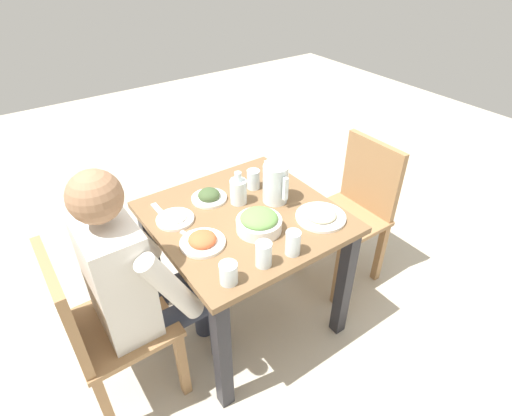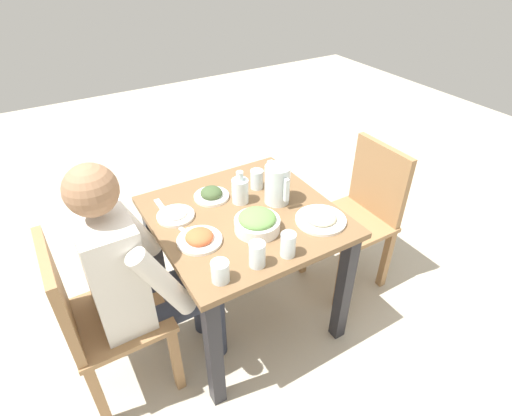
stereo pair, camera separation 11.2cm
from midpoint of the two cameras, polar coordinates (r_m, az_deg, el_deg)
name	(u,v)px [view 2 (the right image)]	position (r m, az deg, el deg)	size (l,w,h in m)	color
ground_plane	(247,315)	(2.36, 0.07, -14.79)	(8.00, 8.00, 0.00)	#B7AD99
dining_table	(245,236)	(1.96, 0.09, -3.95)	(0.81, 0.81, 0.70)	brown
chair_near	(95,315)	(1.84, -19.93, -14.00)	(0.40, 0.40, 0.86)	#997047
chair_far	(362,210)	(2.38, 15.88, -0.31)	(0.40, 0.40, 0.86)	#997047
diner_near	(138,272)	(1.75, -14.47, -8.72)	(0.48, 0.53, 1.15)	silver
water_pitcher	(277,184)	(1.92, 4.69, 3.29)	(0.16, 0.12, 0.19)	silver
salad_bowl	(257,222)	(1.76, 1.99, -2.02)	(0.20, 0.20, 0.09)	white
plate_beans	(321,219)	(1.86, 10.78, -1.50)	(0.23, 0.23, 0.04)	white
plate_yoghurt	(175,215)	(1.88, -9.54, -0.95)	(0.17, 0.17, 0.04)	white
plate_dolmas	(211,194)	(1.99, -4.66, 1.90)	(0.17, 0.17, 0.06)	white
plate_rice_curry	(199,238)	(1.72, -6.08, -4.26)	(0.19, 0.19, 0.05)	white
water_glass_near_left	(257,179)	(2.04, 1.70, 4.02)	(0.06, 0.06, 0.10)	silver
water_glass_near_right	(288,245)	(1.63, 6.49, -5.15)	(0.06, 0.06, 0.11)	silver
water_glass_far_right	(220,271)	(1.53, -2.91, -8.92)	(0.07, 0.07, 0.09)	silver
water_glass_far_left	(257,254)	(1.58, 2.22, -6.55)	(0.07, 0.07, 0.11)	silver
oil_carafe	(240,192)	(1.93, -0.57, 2.28)	(0.08, 0.08, 0.16)	silver
salt_shaker	(238,182)	(2.06, -1.04, 3.65)	(0.03, 0.03, 0.05)	white
fork_near	(163,208)	(1.94, -11.35, -0.09)	(0.17, 0.03, 0.01)	silver
knife_near	(194,237)	(1.75, -6.91, -4.15)	(0.18, 0.02, 0.01)	silver
fork_far	(193,240)	(1.74, -6.95, -4.47)	(0.17, 0.03, 0.01)	silver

